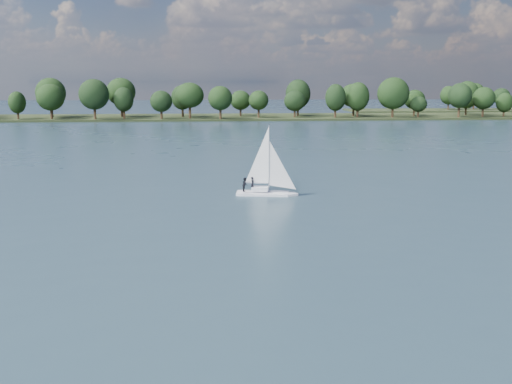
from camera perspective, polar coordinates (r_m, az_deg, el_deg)
The scene contains 4 objects.
ground at distance 123.09m, azimuth 4.16°, elevation 4.20°, with size 700.00×700.00×0.00m, color #233342.
far_shore at distance 234.02m, azimuth 0.05°, elevation 7.43°, with size 660.00×40.00×1.50m, color black.
sailboat at distance 73.32m, azimuth 0.73°, elevation 1.71°, with size 7.46×3.24×9.50m.
treeline at distance 229.84m, azimuth -0.76°, elevation 9.42°, with size 563.31×73.94×18.68m.
Camera 1 is at (-18.35, -20.86, 14.45)m, focal length 40.00 mm.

